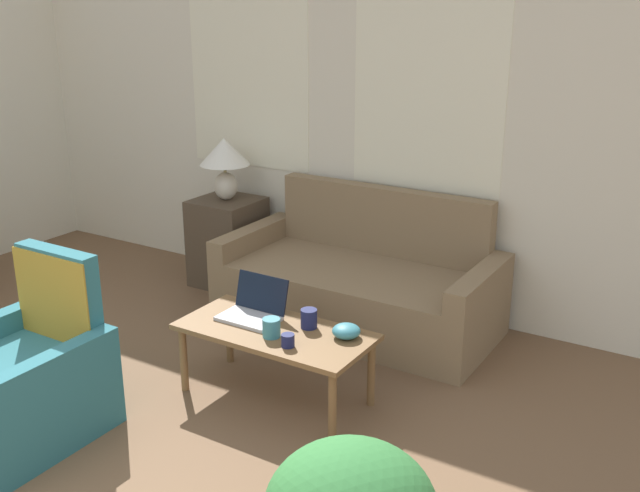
{
  "coord_description": "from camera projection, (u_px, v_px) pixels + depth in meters",
  "views": [
    {
      "loc": [
        2.71,
        -0.8,
        2.19
      ],
      "look_at": [
        0.46,
        2.85,
        0.75
      ],
      "focal_mm": 42.0,
      "sensor_mm": 36.0,
      "label": 1
    }
  ],
  "objects": [
    {
      "name": "side_table",
      "position": [
        228.0,
        242.0,
        5.9
      ],
      "size": [
        0.48,
        0.48,
        0.69
      ],
      "color": "#4C3D2D",
      "rests_on": "ground_plane"
    },
    {
      "name": "couch",
      "position": [
        362.0,
        286.0,
        5.2
      ],
      "size": [
        1.89,
        0.89,
        0.91
      ],
      "color": "#846B4C",
      "rests_on": "ground_plane"
    },
    {
      "name": "laptop",
      "position": [
        254.0,
        309.0,
        4.3
      ],
      "size": [
        0.34,
        0.27,
        0.23
      ],
      "color": "#B7B7BC",
      "rests_on": "coffee_table"
    },
    {
      "name": "snack_bowl",
      "position": [
        346.0,
        331.0,
        4.05
      ],
      "size": [
        0.16,
        0.16,
        0.08
      ],
      "color": "teal",
      "rests_on": "coffee_table"
    },
    {
      "name": "armchair",
      "position": [
        23.0,
        385.0,
        3.88
      ],
      "size": [
        0.73,
        0.81,
        0.93
      ],
      "color": "#2D6B75",
      "rests_on": "ground_plane"
    },
    {
      "name": "wall_back",
      "position": [
        343.0,
        123.0,
        5.45
      ],
      "size": [
        6.99,
        0.06,
        2.6
      ],
      "color": "silver",
      "rests_on": "ground_plane"
    },
    {
      "name": "cup_white",
      "position": [
        309.0,
        319.0,
        4.17
      ],
      "size": [
        0.09,
        0.09,
        0.11
      ],
      "color": "#191E4C",
      "rests_on": "coffee_table"
    },
    {
      "name": "table_lamp",
      "position": [
        225.0,
        158.0,
        5.68
      ],
      "size": [
        0.38,
        0.38,
        0.48
      ],
      "color": "beige",
      "rests_on": "side_table"
    },
    {
      "name": "cup_yellow",
      "position": [
        271.0,
        328.0,
        4.06
      ],
      "size": [
        0.1,
        0.1,
        0.11
      ],
      "color": "teal",
      "rests_on": "coffee_table"
    },
    {
      "name": "cup_navy",
      "position": [
        288.0,
        340.0,
        3.95
      ],
      "size": [
        0.07,
        0.07,
        0.07
      ],
      "color": "#191E4C",
      "rests_on": "coffee_table"
    },
    {
      "name": "coffee_table",
      "position": [
        275.0,
        337.0,
        4.18
      ],
      "size": [
        1.1,
        0.52,
        0.43
      ],
      "color": "brown",
      "rests_on": "ground_plane"
    }
  ]
}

